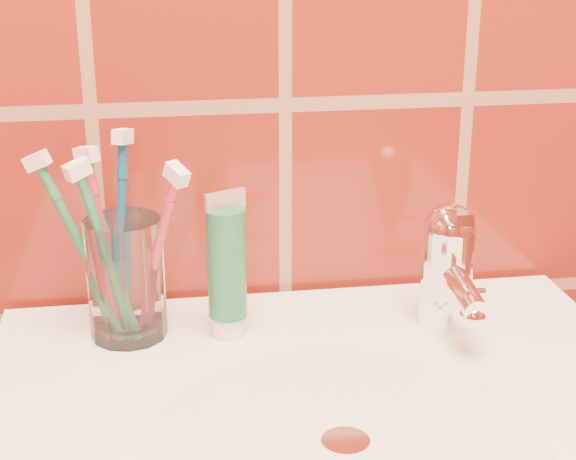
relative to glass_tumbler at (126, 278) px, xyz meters
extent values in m
cylinder|color=silver|center=(0.16, -0.21, -0.05)|extent=(0.30, 0.30, 0.00)
cylinder|color=white|center=(0.16, -0.21, -0.05)|extent=(0.04, 0.04, 0.00)
cylinder|color=white|center=(0.00, 0.00, 0.00)|extent=(0.09, 0.09, 0.11)
cylinder|color=white|center=(0.09, -0.01, -0.05)|extent=(0.03, 0.03, 0.02)
cylinder|color=#165F38|center=(0.09, -0.01, 0.01)|extent=(0.04, 0.04, 0.10)
cube|color=beige|center=(0.09, -0.01, 0.07)|extent=(0.04, 0.00, 0.02)
cylinder|color=white|center=(0.29, -0.02, -0.01)|extent=(0.05, 0.05, 0.09)
sphere|color=white|center=(0.29, -0.02, 0.04)|extent=(0.05, 0.05, 0.05)
cylinder|color=white|center=(0.29, -0.06, 0.00)|extent=(0.02, 0.09, 0.03)
cube|color=white|center=(0.29, -0.03, 0.06)|extent=(0.02, 0.06, 0.01)
camera|label=1|loc=(0.03, -0.74, 0.31)|focal=55.00mm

